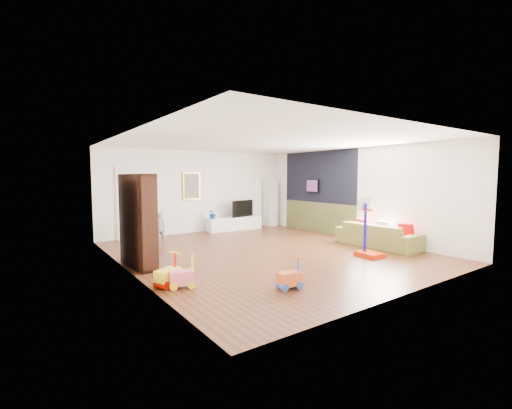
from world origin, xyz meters
TOP-DOWN VIEW (x-y plane):
  - floor at (0.00, 0.00)m, footprint 6.50×7.50m
  - ceiling at (0.00, 0.00)m, footprint 6.50×7.50m
  - wall_back at (0.00, 3.75)m, footprint 6.50×0.00m
  - wall_front at (0.00, -3.75)m, footprint 6.50×0.00m
  - wall_left at (-3.25, 0.00)m, footprint 0.00×7.50m
  - wall_right at (3.25, 0.00)m, footprint 0.00×7.50m
  - navy_accent at (3.23, 1.40)m, footprint 0.01×3.20m
  - olive_wainscot at (3.23, 1.40)m, footprint 0.01×3.20m
  - doorway at (-1.90, 3.71)m, footprint 1.45×0.06m
  - painting_back at (-0.25, 3.71)m, footprint 0.62×0.06m
  - artwork_right at (3.17, 1.60)m, footprint 0.04×0.56m
  - media_console at (1.19, 3.40)m, footprint 1.98×0.60m
  - tall_cabinet at (2.85, 3.49)m, footprint 0.42×0.42m
  - bookshelf at (-2.97, 0.41)m, footprint 0.42×1.33m
  - sofa at (2.76, -1.26)m, footprint 0.89×2.19m
  - basketball_hoop at (1.69, -1.81)m, footprint 0.51×0.61m
  - ride_on_yellow at (-2.96, -1.19)m, footprint 0.49×0.41m
  - ride_on_orange at (-1.35, -2.47)m, footprint 0.43×0.32m
  - ride_on_pink at (-2.79, -1.40)m, footprint 0.47×0.37m
  - child at (-1.72, 2.70)m, footprint 0.33×0.23m
  - tv at (1.46, 3.39)m, footprint 1.00×0.38m
  - vase_plant at (0.36, 3.39)m, footprint 0.36×0.32m
  - pillow_left at (3.00, -1.91)m, footprint 0.14×0.38m
  - pillow_center at (2.99, -1.29)m, footprint 0.12×0.38m
  - pillow_right at (2.96, -0.61)m, footprint 0.19×0.37m

SIDE VIEW (x-z plane):
  - floor at x=0.00m, z-range 0.00..0.00m
  - media_console at x=1.19m, z-range 0.00..0.46m
  - ride_on_orange at x=-1.35m, z-range 0.00..0.52m
  - ride_on_pink at x=-2.79m, z-range 0.00..0.54m
  - ride_on_yellow at x=-2.96m, z-range 0.00..0.56m
  - sofa at x=2.76m, z-range 0.00..0.64m
  - child at x=-1.72m, z-range 0.00..0.86m
  - olive_wainscot at x=3.23m, z-range 0.00..1.00m
  - pillow_left at x=3.00m, z-range 0.31..0.69m
  - pillow_center at x=2.99m, z-range 0.32..0.69m
  - pillow_right at x=2.96m, z-range 0.32..0.68m
  - vase_plant at x=0.36m, z-range 0.46..0.83m
  - basketball_hoop at x=1.69m, z-range 0.00..1.38m
  - tv at x=1.46m, z-range 0.46..1.03m
  - tall_cabinet at x=2.85m, z-range 0.00..1.71m
  - bookshelf at x=-2.97m, z-range 0.00..1.92m
  - doorway at x=-1.90m, z-range 0.00..2.10m
  - wall_back at x=0.00m, z-range 0.00..2.70m
  - wall_front at x=0.00m, z-range 0.00..2.70m
  - wall_left at x=-3.25m, z-range 0.00..2.70m
  - wall_right at x=3.25m, z-range 0.00..2.70m
  - artwork_right at x=3.17m, z-range 1.32..1.78m
  - painting_back at x=-0.25m, z-range 1.09..2.01m
  - navy_accent at x=3.23m, z-range 1.00..2.70m
  - ceiling at x=0.00m, z-range 2.70..2.70m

